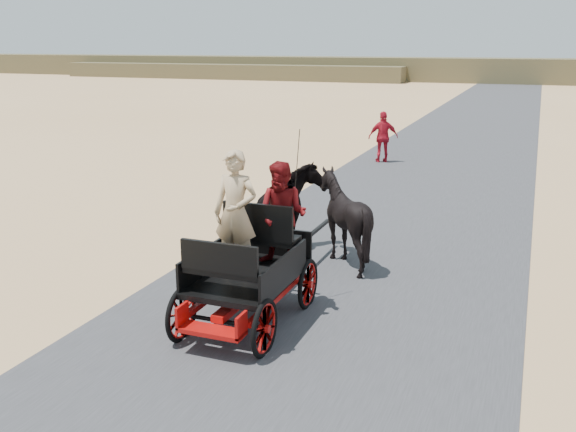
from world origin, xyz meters
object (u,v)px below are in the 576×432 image
(carriage, at_px, (248,298))
(horse_left, at_px, (288,213))
(horse_right, at_px, (344,219))
(pedestrian, at_px, (383,137))

(carriage, distance_m, horse_left, 3.09)
(carriage, height_order, horse_right, horse_right)
(carriage, distance_m, pedestrian, 13.52)
(horse_left, height_order, pedestrian, pedestrian)
(carriage, relative_size, pedestrian, 1.39)
(pedestrian, bearing_deg, carriage, 69.63)
(horse_right, bearing_deg, horse_left, 0.00)
(horse_right, bearing_deg, carriage, 79.61)
(horse_left, distance_m, pedestrian, 10.48)
(horse_left, bearing_deg, horse_right, -180.00)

